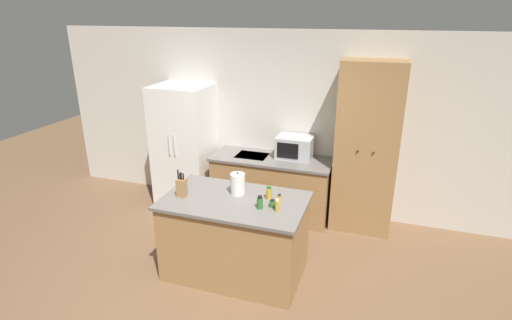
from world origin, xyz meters
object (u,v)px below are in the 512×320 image
Objects in this scene: spice_bottle_short_red at (277,206)px; spice_bottle_green_herb at (269,193)px; fire_extinguisher at (155,184)px; refrigerator at (185,146)px; spice_bottle_pale_salt at (279,198)px; pantry_cabinet at (367,149)px; knife_block at (182,187)px; spice_bottle_tall_dark at (272,204)px; microwave at (295,147)px; kettle at (238,184)px; spice_bottle_amber_oil at (260,203)px.

spice_bottle_green_herb is (-0.16, 0.25, 0.00)m from spice_bottle_short_red.
fire_extinguisher is at bearing 146.89° from spice_bottle_short_red.
refrigerator is 2.27m from spice_bottle_pale_salt.
pantry_cabinet is 7.38× the size of knife_block.
spice_bottle_green_herb is at bearing -37.41° from refrigerator.
knife_block is at bearing 179.14° from spice_bottle_short_red.
spice_bottle_tall_dark is 0.59× the size of spice_bottle_short_red.
spice_bottle_pale_salt is at bearing -83.04° from microwave.
refrigerator is 1.87m from kettle.
spice_bottle_short_red is at bearing -26.74° from kettle.
spice_bottle_amber_oil is at bearing -123.76° from spice_bottle_pale_salt.
spice_bottle_short_red is 3.09m from fire_extinguisher.
kettle reaches higher than fire_extinguisher.
spice_bottle_amber_oil is 0.34× the size of fire_extinguisher.
microwave is 5.89× the size of spice_bottle_tall_dark.
spice_bottle_amber_oil is at bearing -42.55° from refrigerator.
spice_bottle_amber_oil is at bearing -0.39° from knife_block.
refrigerator is 2.33m from spice_bottle_tall_dark.
spice_bottle_amber_oil reaches higher than fire_extinguisher.
spice_bottle_tall_dark is 0.13m from spice_bottle_amber_oil.
refrigerator is at bearing 137.45° from spice_bottle_amber_oil.
microwave is at bearing 92.41° from spice_bottle_green_herb.
refrigerator is at bearing 140.23° from spice_bottle_short_red.
pantry_cabinet reaches higher than kettle.
fire_extinguisher is (-2.46, 1.40, -0.78)m from spice_bottle_pale_salt.
spice_bottle_amber_oil reaches higher than spice_bottle_pale_salt.
microwave is 1.89× the size of kettle.
pantry_cabinet is 5.58× the size of fire_extinguisher.
kettle is (0.56, 0.25, 0.01)m from knife_block.
pantry_cabinet is 16.29× the size of spice_bottle_amber_oil.
microwave is at bearing 62.99° from knife_block.
refrigerator reaches higher than spice_bottle_pale_salt.
fire_extinguisher is at bearing 150.33° from spice_bottle_pale_salt.
pantry_cabinet is 16.13× the size of spice_bottle_short_red.
kettle is at bearing -43.83° from refrigerator.
refrigerator reaches higher than spice_bottle_short_red.
fire_extinguisher is (-1.98, 1.37, -0.86)m from kettle.
spice_bottle_green_herb is at bearing -2.62° from kettle.
kettle is (-0.30, -1.44, 0.00)m from microwave.
spice_bottle_short_red is (1.08, -0.02, -0.04)m from knife_block.
pantry_cabinet is at bearing 2.03° from refrigerator.
spice_bottle_tall_dark is at bearing 31.28° from spice_bottle_amber_oil.
refrigerator is 0.81× the size of pantry_cabinet.
knife_block is at bearing -138.21° from pantry_cabinet.
spice_bottle_short_red reaches higher than spice_bottle_amber_oil.
refrigerator is 2.44m from spice_bottle_short_red.
spice_bottle_green_herb is (0.06, -1.46, -0.04)m from microwave.
microwave reaches higher than fire_extinguisher.
microwave is 1.47m from kettle.
microwave reaches higher than kettle.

